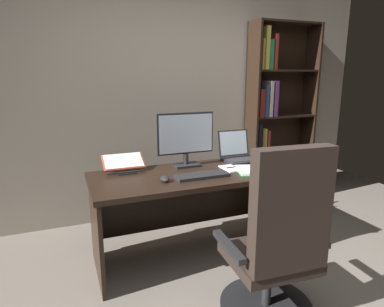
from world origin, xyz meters
TOP-DOWN VIEW (x-y plane):
  - wall_back at (0.00, 2.02)m, footprint 4.66×0.12m
  - desk at (-0.14, 1.03)m, footprint 1.71×0.71m
  - bookshelf at (1.18, 1.81)m, footprint 0.83×0.27m
  - office_chair at (0.01, 0.06)m, footprint 0.63×0.60m
  - monitor at (-0.15, 1.19)m, footprint 0.51×0.16m
  - laptop at (0.37, 1.19)m, footprint 0.31×0.32m
  - keyboard at (-0.15, 0.83)m, footprint 0.42×0.15m
  - computer_mouse at (-0.45, 0.83)m, footprint 0.06×0.10m
  - reading_stand_with_book at (-0.68, 1.24)m, footprint 0.34×0.25m
  - open_binder at (0.41, 0.78)m, footprint 0.56×0.41m
  - notepad at (0.17, 0.95)m, footprint 0.15×0.21m
  - pen at (0.19, 0.95)m, footprint 0.14×0.02m

SIDE VIEW (x-z plane):
  - office_chair at x=0.01m, z-range -0.09..1.05m
  - desk at x=-0.14m, z-range 0.17..0.91m
  - notepad at x=0.17m, z-range 0.74..0.75m
  - open_binder at x=0.41m, z-range 0.74..0.76m
  - keyboard at x=-0.15m, z-range 0.74..0.76m
  - pen at x=0.19m, z-range 0.75..0.76m
  - computer_mouse at x=-0.45m, z-range 0.74..0.78m
  - laptop at x=0.37m, z-range 0.66..0.93m
  - reading_stand_with_book at x=-0.68m, z-range 0.74..0.86m
  - bookshelf at x=1.18m, z-range -0.09..1.99m
  - monitor at x=-0.15m, z-range 0.74..1.21m
  - wall_back at x=0.00m, z-range 0.00..2.71m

